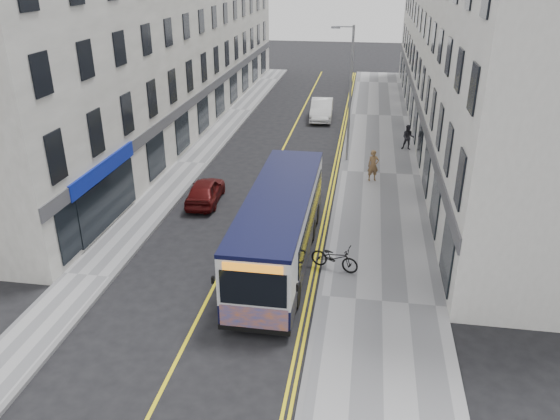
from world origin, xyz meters
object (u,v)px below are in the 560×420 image
(city_bus, at_px, (280,224))
(pedestrian_far, at_px, (408,137))
(car_white, at_px, (322,109))
(bicycle, at_px, (335,257))
(streetlamp, at_px, (349,90))
(car_maroon, at_px, (205,191))
(pedestrian_near, at_px, (373,165))

(city_bus, bearing_deg, pedestrian_far, 69.20)
(car_white, bearing_deg, city_bus, -91.40)
(bicycle, bearing_deg, pedestrian_far, 5.29)
(bicycle, xyz_separation_m, car_white, (-2.60, 23.01, 0.13))
(streetlamp, relative_size, bicycle, 4.08)
(streetlamp, height_order, city_bus, streetlamp)
(car_white, distance_m, car_maroon, 17.73)
(bicycle, bearing_deg, car_white, 24.51)
(city_bus, relative_size, pedestrian_far, 6.47)
(city_bus, height_order, car_white, city_bus)
(bicycle, relative_size, pedestrian_near, 1.13)
(streetlamp, xyz_separation_m, car_maroon, (-6.70, -7.44, -3.75))
(streetlamp, xyz_separation_m, pedestrian_near, (1.64, -3.26, -3.40))
(pedestrian_far, distance_m, car_white, 9.44)
(pedestrian_near, height_order, pedestrian_far, pedestrian_near)
(streetlamp, xyz_separation_m, pedestrian_far, (3.83, 2.64, -3.46))
(bicycle, bearing_deg, streetlamp, 19.06)
(streetlamp, distance_m, car_maroon, 10.69)
(city_bus, distance_m, car_maroon, 7.16)
(pedestrian_near, relative_size, car_maroon, 0.47)
(car_white, bearing_deg, streetlamp, -78.64)
(car_white, bearing_deg, car_maroon, -106.42)
(streetlamp, distance_m, city_bus, 13.20)
(streetlamp, height_order, car_white, streetlamp)
(streetlamp, height_order, pedestrian_far, streetlamp)
(car_white, xyz_separation_m, car_maroon, (-4.33, -17.19, -0.13))
(streetlamp, distance_m, pedestrian_far, 5.79)
(car_maroon, bearing_deg, car_white, -107.54)
(streetlamp, bearing_deg, car_maroon, -131.99)
(pedestrian_far, bearing_deg, bicycle, -94.72)
(pedestrian_near, bearing_deg, pedestrian_far, 51.96)
(streetlamp, relative_size, city_bus, 0.77)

